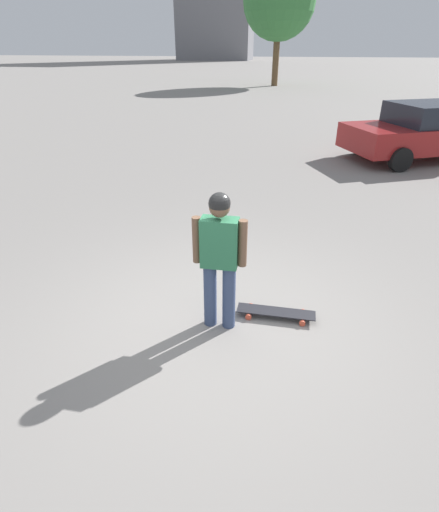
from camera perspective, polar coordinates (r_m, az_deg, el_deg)
ground_plane at (r=4.71m, az=0.00°, el=-9.70°), size 220.00×220.00×0.00m
person at (r=4.20m, az=0.00°, el=0.38°), size 0.58×0.22×1.60m
skateboard at (r=4.83m, az=8.06°, el=-7.96°), size 0.92×0.26×0.08m
car_parked_near at (r=12.74m, az=27.09°, el=15.55°), size 4.53×3.50×1.49m
tree_distant at (r=34.05m, az=8.53°, el=32.30°), size 5.18×5.18×8.17m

